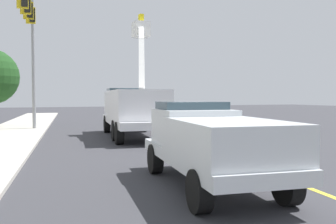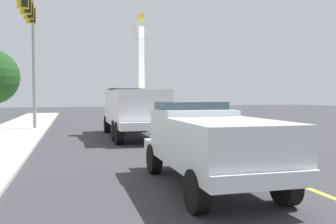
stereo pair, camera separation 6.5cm
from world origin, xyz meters
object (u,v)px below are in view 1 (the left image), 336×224
service_pickup_truck (211,141)px  traffic_signal_mast (30,31)px  passing_minivan (179,112)px  utility_bucket_truck (133,107)px  traffic_cone_mid_front (148,123)px

service_pickup_truck → traffic_signal_mast: bearing=12.7°
passing_minivan → traffic_signal_mast: (-1.97, 10.64, 5.16)m
passing_minivan → traffic_signal_mast: traffic_signal_mast is taller
utility_bucket_truck → traffic_cone_mid_front: utility_bucket_truck is taller
utility_bucket_truck → traffic_cone_mid_front: (3.42, -2.05, -1.17)m
traffic_cone_mid_front → service_pickup_truck: bearing=166.5°
utility_bucket_truck → traffic_signal_mast: (4.38, 5.02, 4.52)m
traffic_cone_mid_front → traffic_signal_mast: (0.95, 7.08, 5.70)m
service_pickup_truck → traffic_signal_mast: (15.68, 3.53, 5.01)m
utility_bucket_truck → traffic_signal_mast: traffic_signal_mast is taller
utility_bucket_truck → service_pickup_truck: bearing=172.5°
utility_bucket_truck → traffic_cone_mid_front: size_ratio=9.53×
utility_bucket_truck → traffic_signal_mast: bearing=48.9°
traffic_signal_mast → service_pickup_truck: bearing=-167.3°
traffic_cone_mid_front → traffic_signal_mast: size_ratio=0.10×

